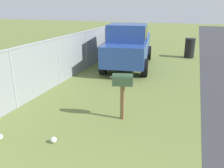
# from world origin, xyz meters

# --- Properties ---
(mailbox) EXTENTS (0.32, 0.56, 1.27)m
(mailbox) POSITION_xyz_m (4.88, 0.13, 1.02)
(mailbox) COLOR brown
(mailbox) RESTS_ON ground
(pickup_truck) EXTENTS (5.11, 2.61, 2.09)m
(pickup_truck) POSITION_xyz_m (10.27, 1.48, 1.10)
(pickup_truck) COLOR #284793
(pickup_truck) RESTS_ON ground
(trash_bin) EXTENTS (0.58, 0.58, 1.11)m
(trash_bin) POSITION_xyz_m (13.47, -1.28, 0.56)
(trash_bin) COLOR black
(trash_bin) RESTS_ON ground
(fence_section) EXTENTS (14.71, 0.07, 1.79)m
(fence_section) POSITION_xyz_m (6.94, 3.28, 0.96)
(fence_section) COLOR #9EA3A8
(fence_section) RESTS_ON ground
(litter_cup_by_mailbox) EXTENTS (0.11, 0.12, 0.08)m
(litter_cup_by_mailbox) POSITION_xyz_m (8.25, 1.64, 0.04)
(litter_cup_by_mailbox) COLOR white
(litter_cup_by_mailbox) RESTS_ON ground
(litter_bag_midfield_b) EXTENTS (0.14, 0.14, 0.14)m
(litter_bag_midfield_b) POSITION_xyz_m (2.97, 2.45, 0.07)
(litter_bag_midfield_b) COLOR silver
(litter_bag_midfield_b) RESTS_ON ground
(litter_bag_far_scatter) EXTENTS (0.14, 0.14, 0.14)m
(litter_bag_far_scatter) POSITION_xyz_m (3.27, 1.23, 0.07)
(litter_bag_far_scatter) COLOR silver
(litter_bag_far_scatter) RESTS_ON ground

